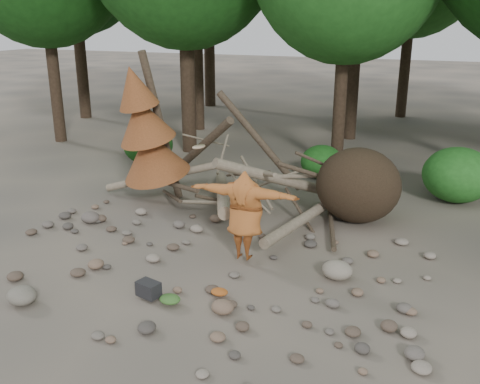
% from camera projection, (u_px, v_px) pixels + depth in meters
% --- Properties ---
extents(ground, '(120.00, 120.00, 0.00)m').
position_uv_depth(ground, '(195.00, 273.00, 11.34)').
color(ground, '#514C44').
rests_on(ground, ground).
extents(deadfall_pile, '(8.55, 5.24, 3.30)m').
position_uv_depth(deadfall_pile, '(335.00, 185.00, 14.04)').
color(deadfall_pile, '#332619').
rests_on(deadfall_pile, ground).
extents(dead_conifer, '(2.06, 2.16, 4.35)m').
position_uv_depth(dead_conifer, '(147.00, 133.00, 14.75)').
color(dead_conifer, '#4C3F30').
rests_on(dead_conifer, ground).
extents(bush_left, '(1.80, 1.80, 1.44)m').
position_uv_depth(bush_left, '(148.00, 145.00, 19.40)').
color(bush_left, '#174C14').
rests_on(bush_left, ground).
extents(bush_mid, '(1.40, 1.40, 1.12)m').
position_uv_depth(bush_mid, '(322.00, 162.00, 17.74)').
color(bush_mid, '#1F601C').
rests_on(bush_mid, ground).
extents(bush_right, '(2.00, 2.00, 1.60)m').
position_uv_depth(bush_right, '(458.00, 175.00, 15.46)').
color(bush_right, '#287223').
rests_on(bush_right, ground).
extents(frisbee_thrower, '(2.70, 0.94, 2.36)m').
position_uv_depth(frisbee_thrower, '(245.00, 215.00, 11.56)').
color(frisbee_thrower, '#AE5C27').
rests_on(frisbee_thrower, ground).
extents(backpack, '(0.50, 0.39, 0.29)m').
position_uv_depth(backpack, '(149.00, 292.00, 10.27)').
color(backpack, black).
rests_on(backpack, ground).
extents(cloth_green, '(0.41, 0.34, 0.15)m').
position_uv_depth(cloth_green, '(170.00, 301.00, 10.06)').
color(cloth_green, '#3A692A').
rests_on(cloth_green, ground).
extents(cloth_orange, '(0.34, 0.28, 0.12)m').
position_uv_depth(cloth_orange, '(219.00, 294.00, 10.35)').
color(cloth_orange, '#9F4E1B').
rests_on(cloth_orange, ground).
extents(boulder_front_left, '(0.57, 0.52, 0.34)m').
position_uv_depth(boulder_front_left, '(22.00, 296.00, 10.08)').
color(boulder_front_left, slate).
rests_on(boulder_front_left, ground).
extents(boulder_front_right, '(0.43, 0.38, 0.26)m').
position_uv_depth(boulder_front_right, '(223.00, 307.00, 9.77)').
color(boulder_front_right, '#785F4B').
rests_on(boulder_front_right, ground).
extents(boulder_mid_right, '(0.64, 0.57, 0.38)m').
position_uv_depth(boulder_mid_right, '(337.00, 270.00, 11.04)').
color(boulder_mid_right, gray).
rests_on(boulder_mid_right, ground).
extents(boulder_mid_left, '(0.50, 0.45, 0.30)m').
position_uv_depth(boulder_mid_left, '(90.00, 217.00, 14.02)').
color(boulder_mid_left, '#615851').
rests_on(boulder_mid_left, ground).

